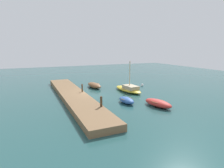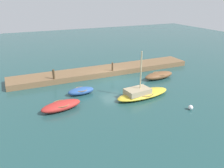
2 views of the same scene
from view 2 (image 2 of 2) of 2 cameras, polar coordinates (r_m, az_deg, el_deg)
name	(u,v)px [view 2 (image 2 of 2)]	position (r m, az deg, el deg)	size (l,w,h in m)	color
ground_plane	(112,79)	(27.43, -0.01, 1.27)	(84.00, 84.00, 0.00)	#234C4C
dock_platform	(104,71)	(29.32, -1.87, 3.22)	(22.70, 3.08, 0.63)	brown
rowboat_red	(61,106)	(20.50, -12.19, -5.15)	(3.72, 2.05, 0.76)	#B72D28
dinghy_blue	(81,91)	(23.31, -7.50, -1.66)	(2.66, 1.33, 0.69)	#2D569E
rowboat_brown	(159,75)	(27.90, 11.26, 2.07)	(4.01, 1.80, 0.79)	brown
sailboat_yellow	(142,93)	(22.62, 7.25, -2.24)	(5.83, 2.51, 4.50)	gold
mooring_post_west	(112,67)	(28.15, 0.10, 4.22)	(0.19, 0.19, 1.01)	#47331E
mooring_post_mid_west	(54,74)	(26.16, -13.96, 2.29)	(0.23, 0.23, 1.03)	#47331E
marker_buoy	(191,107)	(21.23, 18.50, -5.41)	(0.42, 0.42, 0.42)	silver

